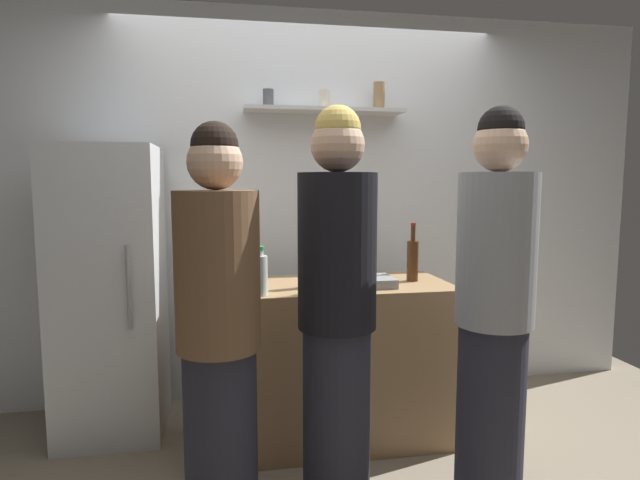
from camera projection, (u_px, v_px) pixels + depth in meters
back_wall_assembly at (309, 206)px, 3.61m from camera, size 4.80×0.32×2.60m
refrigerator at (111, 291)px, 3.05m from camera, size 0.58×0.65×1.68m
counter at (320, 362)px, 3.00m from camera, size 1.47×0.62×0.90m
baking_pan at (362, 282)px, 2.89m from camera, size 0.34×0.24×0.05m
utensil_holder at (358, 267)px, 3.19m from camera, size 0.11×0.11×0.22m
wine_bottle_dark_glass at (305, 269)px, 2.83m from camera, size 0.06×0.06×0.30m
wine_bottle_pale_glass at (333, 271)px, 2.72m from camera, size 0.08×0.08×0.31m
wine_bottle_amber_glass at (413, 259)px, 3.03m from camera, size 0.07×0.07×0.34m
water_bottle_plastic at (259, 274)px, 2.64m from camera, size 0.09×0.09×0.25m
person_grey_hoodie at (494, 312)px, 2.32m from camera, size 0.34×0.34×1.80m
person_blonde at (337, 315)px, 2.28m from camera, size 0.34×0.34×1.79m
person_brown_jacket at (219, 338)px, 2.11m from camera, size 0.34×0.34×1.71m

